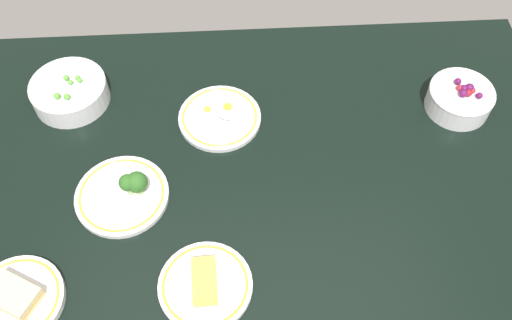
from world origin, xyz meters
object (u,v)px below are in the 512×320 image
at_px(plate_eggs, 220,116).
at_px(bowl_berries, 460,98).
at_px(plate_cheese, 205,285).
at_px(plate_broccoli, 124,193).
at_px(plate_sandwich, 16,299).
at_px(bowl_peas, 70,91).

bearing_deg(plate_eggs, bowl_berries, -179.46).
xyz_separation_m(plate_cheese, plate_broccoli, (0.17, -0.21, 0.00)).
height_order(plate_eggs, plate_sandwich, same).
xyz_separation_m(bowl_peas, plate_sandwich, (0.04, 0.50, -0.02)).
xyz_separation_m(bowl_peas, bowl_berries, (-0.91, 0.07, 0.00)).
bearing_deg(plate_broccoli, plate_eggs, -135.80).
xyz_separation_m(plate_cheese, plate_sandwich, (0.35, 0.01, 0.00)).
relative_size(plate_cheese, plate_sandwich, 1.03).
distance_m(plate_eggs, plate_sandwich, 0.57).
relative_size(bowl_peas, plate_eggs, 0.93).
bearing_deg(bowl_berries, plate_sandwich, 24.13).
distance_m(plate_broccoli, plate_sandwich, 0.29).
bearing_deg(plate_broccoli, bowl_berries, -165.01).
bearing_deg(plate_broccoli, plate_sandwich, 50.10).
xyz_separation_m(plate_broccoli, bowl_berries, (-0.76, -0.20, 0.02)).
bearing_deg(plate_cheese, plate_broccoli, -51.41).
relative_size(plate_cheese, bowl_berries, 1.20).
distance_m(plate_cheese, bowl_berries, 0.73).
height_order(bowl_peas, plate_cheese, bowl_peas).
xyz_separation_m(bowl_peas, plate_eggs, (-0.35, 0.08, -0.02)).
bearing_deg(plate_sandwich, plate_cheese, -178.56).
bearing_deg(plate_broccoli, plate_cheese, 128.59).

